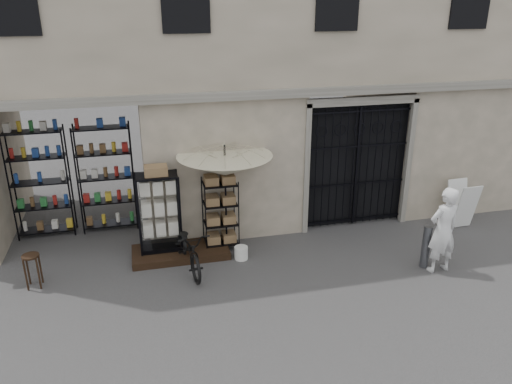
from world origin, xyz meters
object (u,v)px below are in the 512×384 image
object	(u,v)px
display_cabinet	(159,216)
easel_sign	(462,204)
wire_rack	(220,215)
market_umbrella	(225,160)
wooden_stool	(33,270)
bicycle	(190,268)
steel_bollard	(426,247)
white_bucket	(241,253)
shopkeeper	(437,270)

from	to	relation	value
display_cabinet	easel_sign	world-z (taller)	display_cabinet
display_cabinet	wire_rack	bearing A→B (deg)	-6.65
wire_rack	market_umbrella	distance (m)	1.24
wooden_stool	bicycle	bearing A→B (deg)	-0.38
wire_rack	wooden_stool	xyz separation A→B (m)	(-3.68, -0.72, -0.43)
wire_rack	steel_bollard	xyz separation A→B (m)	(3.84, -1.78, -0.33)
white_bucket	shopkeeper	bearing A→B (deg)	-20.38
market_umbrella	shopkeeper	distance (m)	4.80
market_umbrella	easel_sign	size ratio (longest dim) A/B	2.57
wire_rack	easel_sign	size ratio (longest dim) A/B	1.46
wire_rack	market_umbrella	bearing A→B (deg)	4.28
market_umbrella	bicycle	size ratio (longest dim) A/B	1.60
display_cabinet	easel_sign	bearing A→B (deg)	-9.31
wooden_stool	shopkeeper	bearing A→B (deg)	-9.20
steel_bollard	display_cabinet	bearing A→B (deg)	160.98
white_bucket	wire_rack	bearing A→B (deg)	118.40
wire_rack	shopkeeper	world-z (taller)	wire_rack
bicycle	wooden_stool	bearing A→B (deg)	171.94
wire_rack	white_bucket	distance (m)	0.92
bicycle	easel_sign	size ratio (longest dim) A/B	1.61
wooden_stool	shopkeeper	distance (m)	7.82
wooden_stool	shopkeeper	world-z (taller)	wooden_stool
wooden_stool	steel_bollard	size ratio (longest dim) A/B	0.74
market_umbrella	easel_sign	world-z (taller)	market_umbrella
bicycle	market_umbrella	bearing A→B (deg)	30.55
steel_bollard	easel_sign	xyz separation A→B (m)	(1.85, 1.51, 0.11)
display_cabinet	white_bucket	size ratio (longest dim) A/B	6.32
display_cabinet	shopkeeper	world-z (taller)	display_cabinet
steel_bollard	easel_sign	distance (m)	2.39
market_umbrella	easel_sign	xyz separation A→B (m)	(5.57, -0.22, -1.44)
shopkeeper	easel_sign	distance (m)	2.44
bicycle	easel_sign	xyz separation A→B (m)	(6.46, 0.48, 0.56)
display_cabinet	wooden_stool	size ratio (longest dim) A/B	2.67
white_bucket	market_umbrella	bearing A→B (deg)	110.29
bicycle	easel_sign	bearing A→B (deg)	-3.47
display_cabinet	white_bucket	bearing A→B (deg)	-27.08
market_umbrella	shopkeeper	xyz separation A→B (m)	(3.92, -1.93, -2.00)
white_bucket	steel_bollard	size ratio (longest dim) A/B	0.31
display_cabinet	wooden_stool	world-z (taller)	display_cabinet
wire_rack	steel_bollard	bearing A→B (deg)	-1.53
market_umbrella	easel_sign	distance (m)	5.76
wire_rack	easel_sign	world-z (taller)	wire_rack
bicycle	easel_sign	distance (m)	6.50
white_bucket	easel_sign	world-z (taller)	easel_sign
wire_rack	white_bucket	world-z (taller)	wire_rack
easel_sign	bicycle	bearing A→B (deg)	-178.25
white_bucket	easel_sign	bearing A→B (deg)	3.47
display_cabinet	bicycle	distance (m)	1.25
easel_sign	wooden_stool	bearing A→B (deg)	-179.68
market_umbrella	bicycle	bearing A→B (deg)	-141.77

